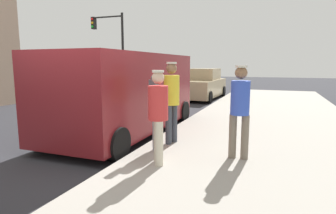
{
  "coord_description": "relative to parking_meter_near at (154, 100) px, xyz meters",
  "views": [
    {
      "loc": [
        3.6,
        -4.27,
        1.88
      ],
      "look_at": [
        1.65,
        0.83,
        1.05
      ],
      "focal_mm": 30.21,
      "sensor_mm": 36.0,
      "label": 1
    }
  ],
  "objects": [
    {
      "name": "pedestrian_in_blue",
      "position": [
        1.66,
        0.09,
        -0.05
      ],
      "size": [
        0.36,
        0.34,
        1.71
      ],
      "color": "#726656",
      "rests_on": "sidewalk_slab"
    },
    {
      "name": "pedestrian_in_red",
      "position": [
        0.39,
        -0.71,
        -0.1
      ],
      "size": [
        0.34,
        0.34,
        1.63
      ],
      "color": "beige",
      "rests_on": "sidewalk_slab"
    },
    {
      "name": "parked_sedan_ahead",
      "position": [
        -1.56,
        10.04,
        -0.43
      ],
      "size": [
        2.04,
        4.44,
        1.65
      ],
      "color": "tan",
      "rests_on": "ground"
    },
    {
      "name": "sidewalk_slab",
      "position": [
        2.15,
        -0.83,
        -1.11
      ],
      "size": [
        5.0,
        32.0,
        0.15
      ],
      "primitive_type": "cube",
      "color": "#9E998E",
      "rests_on": "ground"
    },
    {
      "name": "ground_plane",
      "position": [
        -1.35,
        -0.83,
        -1.18
      ],
      "size": [
        80.0,
        80.0,
        0.0
      ],
      "primitive_type": "plane",
      "color": "#2D2D33"
    },
    {
      "name": "traffic_light_corner",
      "position": [
        -8.18,
        11.61,
        2.34
      ],
      "size": [
        2.48,
        0.42,
        5.2
      ],
      "color": "black",
      "rests_on": "ground"
    },
    {
      "name": "pedestrian_in_yellow",
      "position": [
        0.14,
        0.62,
        -0.01
      ],
      "size": [
        0.34,
        0.35,
        1.78
      ],
      "color": "#383D47",
      "rests_on": "sidewalk_slab"
    },
    {
      "name": "parked_van",
      "position": [
        -1.5,
        1.55,
        -0.03
      ],
      "size": [
        2.14,
        5.21,
        2.15
      ],
      "color": "maroon",
      "rests_on": "ground"
    },
    {
      "name": "parking_meter_near",
      "position": [
        0.0,
        0.0,
        0.0
      ],
      "size": [
        0.14,
        0.18,
        1.52
      ],
      "color": "gray",
      "rests_on": "sidewalk_slab"
    }
  ]
}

